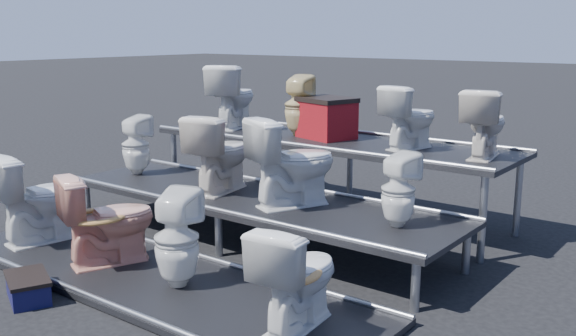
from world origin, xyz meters
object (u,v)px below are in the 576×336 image
Objects in this scene: toilet_3 at (297,275)px; toilet_9 at (298,105)px; toilet_10 at (410,117)px; toilet_5 at (220,153)px; toilet_8 at (233,96)px; toilet_1 at (108,219)px; toilet_4 at (136,145)px; red_crate at (327,120)px; toilet_11 at (485,123)px; toilet_6 at (293,162)px; toilet_2 at (177,239)px; toilet_7 at (398,190)px; toilet_0 at (42,197)px; step_stool at (28,290)px.

toilet_9 reaches higher than toilet_3.
toilet_9 reaches higher than toilet_10.
toilet_5 is 1.00× the size of toilet_8.
toilet_10 is (1.41, 1.30, 0.33)m from toilet_5.
toilet_3 is (2.02, 0.00, -0.03)m from toilet_1.
toilet_5 is at bearing -72.81° from toilet_1.
toilet_4 is 1.03× the size of toilet_10.
toilet_11 is at bearing 14.66° from red_crate.
toilet_6 is 1.27× the size of toilet_10.
toilet_5 is 1.69m from toilet_8.
toilet_4 is 2.15m from red_crate.
toilet_7 is (1.23, 1.30, 0.32)m from toilet_2.
toilet_5 reaches higher than toilet_2.
toilet_0 is at bearing -19.18° from toilet_2.
toilet_7 is at bearing -152.58° from toilet_2.
toilet_1 is 2.47m from toilet_7.
toilet_2 is 1.00× the size of toilet_8.
toilet_7 is 3.28m from toilet_8.
toilet_0 is 1.10× the size of toilet_2.
toilet_11 is at bearing -109.57° from toilet_1.
toilet_4 is 1.41m from toilet_8.
step_stool is at bearing 48.03° from toilet_11.
red_crate is at bearing 9.36° from toilet_10.
toilet_6 reaches higher than toilet_5.
toilet_3 is at bearing 75.83° from toilet_11.
toilet_8 is 1.20× the size of toilet_10.
red_crate reaches higher than toilet_7.
toilet_2 is 0.95× the size of toilet_6.
toilet_2 is 2.81m from toilet_9.
toilet_5 reaches higher than toilet_3.
toilet_10 is (-0.57, 1.30, 0.41)m from toilet_7.
toilet_10 is at bearing 89.80° from step_stool.
step_stool is at bearing 113.79° from toilet_1.
toilet_0 is at bearing 94.35° from toilet_4.
toilet_2 is at bearing -65.62° from red_crate.
toilet_6 is 2.33m from toilet_8.
toilet_11 is (2.17, 0.00, -0.02)m from toilet_9.
toilet_10 is 1.05m from red_crate.
toilet_3 is 1.62× the size of step_stool.
toilet_3 is 0.90× the size of toilet_6.
toilet_5 is (1.11, 1.30, 0.36)m from toilet_0.
toilet_2 is 1.38m from toilet_6.
toilet_4 is 0.85× the size of toilet_5.
toilet_0 is 1.08× the size of toilet_1.
toilet_1 is 2.02m from toilet_3.
toilet_7 reaches higher than toilet_0.
toilet_6 is 1.46m from red_crate.
toilet_6 is 1.05× the size of toilet_8.
toilet_5 is 1.95m from toilet_10.
toilet_2 is 1.82m from toilet_7.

